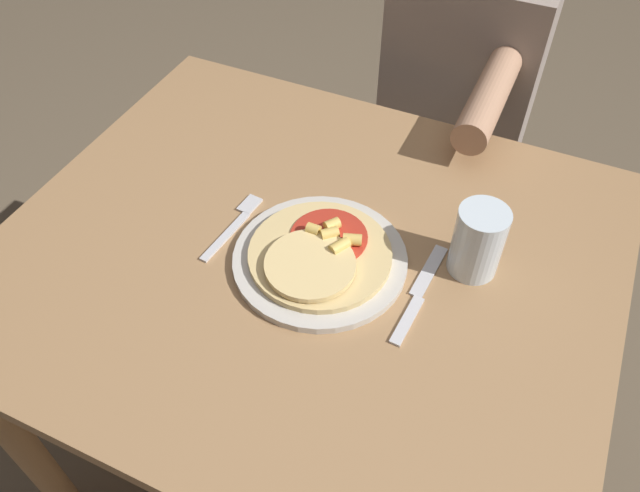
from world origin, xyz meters
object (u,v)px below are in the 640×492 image
(dining_table, at_px, (306,293))
(pizza, at_px, (319,254))
(drinking_glass, at_px, (478,241))
(knife, at_px, (419,294))
(plate, at_px, (320,259))
(fork, at_px, (236,223))
(person_diner, at_px, (459,95))

(dining_table, relative_size, pizza, 4.34)
(drinking_glass, bearing_deg, knife, -122.80)
(knife, xyz_separation_m, drinking_glass, (0.06, 0.09, 0.06))
(plate, height_order, pizza, pizza)
(dining_table, height_order, knife, knife)
(fork, relative_size, knife, 0.80)
(person_diner, bearing_deg, knife, -80.29)
(pizza, xyz_separation_m, knife, (0.17, 0.01, -0.02))
(knife, bearing_deg, plate, -179.66)
(dining_table, relative_size, drinking_glass, 8.24)
(dining_table, distance_m, plate, 0.13)
(plate, xyz_separation_m, pizza, (0.00, -0.00, 0.02))
(fork, xyz_separation_m, knife, (0.35, -0.02, 0.00))
(plate, bearing_deg, drinking_glass, 22.13)
(plate, distance_m, pizza, 0.02)
(dining_table, xyz_separation_m, fork, (-0.14, 0.01, 0.12))
(plate, height_order, knife, plate)
(pizza, height_order, drinking_glass, drinking_glass)
(knife, height_order, drinking_glass, drinking_glass)
(drinking_glass, bearing_deg, fork, -169.35)
(plate, relative_size, fork, 1.66)
(pizza, height_order, person_diner, person_diner)
(pizza, bearing_deg, plate, 98.42)
(drinking_glass, bearing_deg, pizza, -156.84)
(knife, bearing_deg, dining_table, 176.63)
(dining_table, height_order, drinking_glass, drinking_glass)
(drinking_glass, xyz_separation_m, person_diner, (-0.19, 0.64, -0.17))
(pizza, distance_m, fork, 0.18)
(fork, bearing_deg, knife, -2.89)
(drinking_glass, bearing_deg, plate, -157.87)
(pizza, xyz_separation_m, fork, (-0.17, 0.02, -0.02))
(plate, bearing_deg, dining_table, 158.64)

